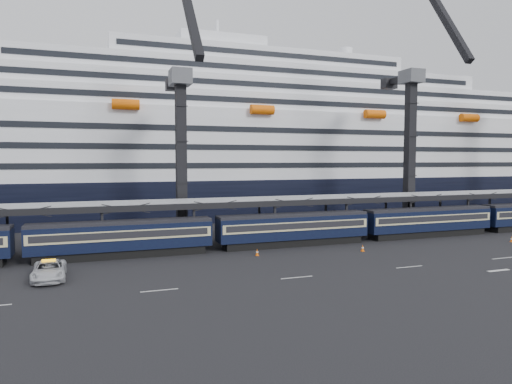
% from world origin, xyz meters
% --- Properties ---
extents(ground, '(260.00, 260.00, 0.00)m').
position_xyz_m(ground, '(0.00, 0.00, 0.00)').
color(ground, black).
rests_on(ground, ground).
extents(lane_markings, '(111.00, 4.27, 0.02)m').
position_xyz_m(lane_markings, '(8.15, -5.23, 0.01)').
color(lane_markings, beige).
rests_on(lane_markings, ground).
extents(train, '(133.05, 3.00, 4.05)m').
position_xyz_m(train, '(-4.65, 10.00, 2.20)').
color(train, black).
rests_on(train, ground).
extents(canopy, '(130.00, 6.25, 5.53)m').
position_xyz_m(canopy, '(0.00, 14.00, 5.25)').
color(canopy, gray).
rests_on(canopy, ground).
extents(cruise_ship, '(214.09, 28.84, 34.00)m').
position_xyz_m(cruise_ship, '(-1.08, 45.99, 12.34)').
color(cruise_ship, black).
rests_on(cruise_ship, ground).
extents(crane_dark_near, '(4.50, 17.75, 35.08)m').
position_xyz_m(crane_dark_near, '(-20.00, 18.59, 11.93)').
color(crane_dark_near, '#484A4F').
rests_on(crane_dark_near, ground).
extents(crane_dark_mid, '(4.50, 18.24, 39.64)m').
position_xyz_m(crane_dark_mid, '(15.00, 17.59, 13.36)').
color(crane_dark_mid, '#484A4F').
rests_on(crane_dark_mid, ground).
extents(pickup_truck, '(2.84, 5.89, 1.62)m').
position_xyz_m(pickup_truck, '(-34.59, 2.57, 0.81)').
color(pickup_truck, '#B9BCC1').
rests_on(pickup_truck, ground).
extents(traffic_cone_c, '(0.38, 0.38, 0.76)m').
position_xyz_m(traffic_cone_c, '(-14.18, 5.92, 0.37)').
color(traffic_cone_c, '#F46107').
rests_on(traffic_cone_c, ground).
extents(traffic_cone_d, '(0.39, 0.39, 0.78)m').
position_xyz_m(traffic_cone_d, '(-2.03, 4.14, 0.38)').
color(traffic_cone_d, '#F46107').
rests_on(traffic_cone_d, ground).
extents(traffic_cone_e, '(0.36, 0.36, 0.73)m').
position_xyz_m(traffic_cone_e, '(19.14, 2.97, 0.36)').
color(traffic_cone_e, '#F46107').
rests_on(traffic_cone_e, ground).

